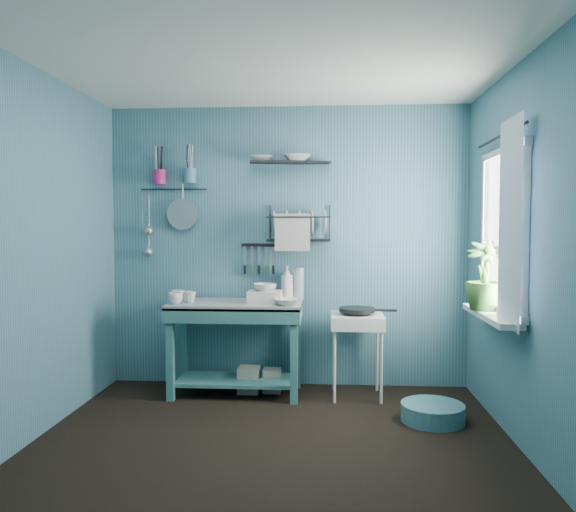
# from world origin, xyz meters

# --- Properties ---
(floor) EXTENTS (3.20, 3.20, 0.00)m
(floor) POSITION_xyz_m (0.00, 0.00, 0.00)
(floor) COLOR black
(floor) RESTS_ON ground
(ceiling) EXTENTS (3.20, 3.20, 0.00)m
(ceiling) POSITION_xyz_m (0.00, 0.00, 2.50)
(ceiling) COLOR silver
(ceiling) RESTS_ON ground
(wall_back) EXTENTS (3.20, 0.00, 3.20)m
(wall_back) POSITION_xyz_m (0.00, 1.50, 1.25)
(wall_back) COLOR #3C6A7B
(wall_back) RESTS_ON ground
(wall_front) EXTENTS (3.20, 0.00, 3.20)m
(wall_front) POSITION_xyz_m (0.00, -1.50, 1.25)
(wall_front) COLOR #3C6A7B
(wall_front) RESTS_ON ground
(wall_left) EXTENTS (0.00, 3.00, 3.00)m
(wall_left) POSITION_xyz_m (-1.60, 0.00, 1.25)
(wall_left) COLOR #3C6A7B
(wall_left) RESTS_ON ground
(wall_right) EXTENTS (0.00, 3.00, 3.00)m
(wall_right) POSITION_xyz_m (1.60, 0.00, 1.25)
(wall_right) COLOR #3C6A7B
(wall_right) RESTS_ON ground
(work_counter) EXTENTS (1.17, 0.68, 0.79)m
(work_counter) POSITION_xyz_m (-0.41, 1.16, 0.39)
(work_counter) COLOR #367271
(work_counter) RESTS_ON floor
(mug_left) EXTENTS (0.12, 0.12, 0.10)m
(mug_left) POSITION_xyz_m (-0.89, 1.00, 0.84)
(mug_left) COLOR silver
(mug_left) RESTS_ON work_counter
(mug_mid) EXTENTS (0.14, 0.14, 0.09)m
(mug_mid) POSITION_xyz_m (-0.79, 1.10, 0.84)
(mug_mid) COLOR silver
(mug_mid) RESTS_ON work_counter
(mug_right) EXTENTS (0.17, 0.17, 0.10)m
(mug_right) POSITION_xyz_m (-0.91, 1.16, 0.84)
(mug_right) COLOR silver
(mug_right) RESTS_ON work_counter
(wash_tub) EXTENTS (0.28, 0.22, 0.10)m
(wash_tub) POSITION_xyz_m (-0.16, 1.14, 0.84)
(wash_tub) COLOR silver
(wash_tub) RESTS_ON work_counter
(tub_bowl) EXTENTS (0.20, 0.19, 0.06)m
(tub_bowl) POSITION_xyz_m (-0.16, 1.14, 0.92)
(tub_bowl) COLOR silver
(tub_bowl) RESTS_ON wash_tub
(soap_bottle) EXTENTS (0.12, 0.12, 0.30)m
(soap_bottle) POSITION_xyz_m (0.01, 1.36, 0.94)
(soap_bottle) COLOR silver
(soap_bottle) RESTS_ON work_counter
(water_bottle) EXTENTS (0.09, 0.09, 0.28)m
(water_bottle) POSITION_xyz_m (0.11, 1.38, 0.93)
(water_bottle) COLOR #9DA9AF
(water_bottle) RESTS_ON work_counter
(counter_bowl) EXTENTS (0.22, 0.22, 0.05)m
(counter_bowl) POSITION_xyz_m (0.04, 1.01, 0.82)
(counter_bowl) COLOR silver
(counter_bowl) RESTS_ON work_counter
(hotplate_stand) EXTENTS (0.48, 0.48, 0.70)m
(hotplate_stand) POSITION_xyz_m (0.61, 1.16, 0.35)
(hotplate_stand) COLOR silver
(hotplate_stand) RESTS_ON floor
(frying_pan) EXTENTS (0.30, 0.30, 0.03)m
(frying_pan) POSITION_xyz_m (0.61, 1.16, 0.73)
(frying_pan) COLOR black
(frying_pan) RESTS_ON hotplate_stand
(knife_strip) EXTENTS (0.32, 0.07, 0.03)m
(knife_strip) POSITION_xyz_m (-0.25, 1.47, 1.26)
(knife_strip) COLOR black
(knife_strip) RESTS_ON wall_back
(dish_rack) EXTENTS (0.56, 0.26, 0.32)m
(dish_rack) POSITION_xyz_m (0.11, 1.37, 1.46)
(dish_rack) COLOR black
(dish_rack) RESTS_ON wall_back
(upper_shelf) EXTENTS (0.72, 0.29, 0.02)m
(upper_shelf) POSITION_xyz_m (0.03, 1.40, 1.99)
(upper_shelf) COLOR black
(upper_shelf) RESTS_ON wall_back
(shelf_bowl_left) EXTENTS (0.21, 0.21, 0.05)m
(shelf_bowl_left) POSITION_xyz_m (-0.22, 1.40, 2.10)
(shelf_bowl_left) COLOR silver
(shelf_bowl_left) RESTS_ON upper_shelf
(shelf_bowl_right) EXTENTS (0.24, 0.24, 0.06)m
(shelf_bowl_right) POSITION_xyz_m (0.09, 1.40, 2.02)
(shelf_bowl_right) COLOR silver
(shelf_bowl_right) RESTS_ON upper_shelf
(utensil_cup_magenta) EXTENTS (0.11, 0.11, 0.13)m
(utensil_cup_magenta) POSITION_xyz_m (-1.14, 1.42, 1.87)
(utensil_cup_magenta) COLOR #A81F65
(utensil_cup_magenta) RESTS_ON wall_back
(utensil_cup_teal) EXTENTS (0.11, 0.11, 0.13)m
(utensil_cup_teal) POSITION_xyz_m (-0.86, 1.42, 1.88)
(utensil_cup_teal) COLOR teal
(utensil_cup_teal) RESTS_ON wall_back
(colander) EXTENTS (0.28, 0.03, 0.28)m
(colander) POSITION_xyz_m (-0.94, 1.45, 1.54)
(colander) COLOR #9EA2A6
(colander) RESTS_ON wall_back
(ladle_outer) EXTENTS (0.01, 0.01, 0.30)m
(ladle_outer) POSITION_xyz_m (-1.26, 1.46, 1.56)
(ladle_outer) COLOR #9EA2A6
(ladle_outer) RESTS_ON wall_back
(ladle_inner) EXTENTS (0.01, 0.01, 0.30)m
(ladle_inner) POSITION_xyz_m (-1.26, 1.46, 1.37)
(ladle_inner) COLOR #9EA2A6
(ladle_inner) RESTS_ON wall_back
(hook_rail) EXTENTS (0.60, 0.01, 0.01)m
(hook_rail) POSITION_xyz_m (-1.03, 1.47, 1.77)
(hook_rail) COLOR black
(hook_rail) RESTS_ON wall_back
(window_glass) EXTENTS (0.00, 1.10, 1.10)m
(window_glass) POSITION_xyz_m (1.59, 0.45, 1.40)
(window_glass) COLOR white
(window_glass) RESTS_ON wall_right
(windowsill) EXTENTS (0.16, 0.95, 0.04)m
(windowsill) POSITION_xyz_m (1.50, 0.45, 0.81)
(windowsill) COLOR silver
(windowsill) RESTS_ON wall_right
(curtain) EXTENTS (0.00, 1.35, 1.35)m
(curtain) POSITION_xyz_m (1.52, 0.15, 1.45)
(curtain) COLOR white
(curtain) RESTS_ON wall_right
(curtain_rod) EXTENTS (0.02, 1.05, 0.02)m
(curtain_rod) POSITION_xyz_m (1.54, 0.45, 2.05)
(curtain_rod) COLOR black
(curtain_rod) RESTS_ON wall_right
(potted_plant) EXTENTS (0.31, 0.31, 0.50)m
(potted_plant) POSITION_xyz_m (1.49, 0.57, 1.08)
(potted_plant) COLOR #396E2C
(potted_plant) RESTS_ON windowsill
(storage_tin_large) EXTENTS (0.18, 0.18, 0.22)m
(storage_tin_large) POSITION_xyz_m (-0.31, 1.21, 0.11)
(storage_tin_large) COLOR gray
(storage_tin_large) RESTS_ON floor
(storage_tin_small) EXTENTS (0.15, 0.15, 0.20)m
(storage_tin_small) POSITION_xyz_m (-0.11, 1.24, 0.10)
(storage_tin_small) COLOR gray
(storage_tin_small) RESTS_ON floor
(floor_basin) EXTENTS (0.46, 0.46, 0.13)m
(floor_basin) POSITION_xyz_m (1.13, 0.58, 0.07)
(floor_basin) COLOR teal
(floor_basin) RESTS_ON floor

